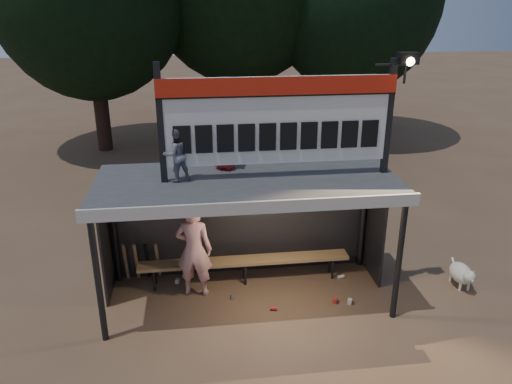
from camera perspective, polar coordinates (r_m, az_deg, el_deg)
ground at (r=9.32m, az=-0.93°, el=-11.90°), size 80.00×80.00×0.00m
player at (r=9.04m, az=-7.10°, el=-6.56°), size 0.73×0.56×1.80m
child_a at (r=8.10m, az=-9.13°, el=4.26°), size 0.54×0.49×0.89m
child_b at (r=8.59m, az=-3.60°, el=5.80°), size 0.57×0.55×0.98m
dugout_shelter at (r=8.67m, az=-1.18°, el=-0.77°), size 5.10×2.08×2.32m
scoreboard_assembly at (r=8.05m, az=2.93°, el=8.51°), size 4.10×0.27×1.99m
bench at (r=9.56m, az=-1.32°, el=-7.93°), size 4.00×0.35×0.48m
dog at (r=10.23m, az=22.47°, el=-8.62°), size 0.36×0.81×0.49m
bats at (r=9.82m, az=-12.91°, el=-7.69°), size 0.67×0.35×0.84m
litter at (r=9.35m, az=3.27°, el=-11.52°), size 3.27×1.23×0.08m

